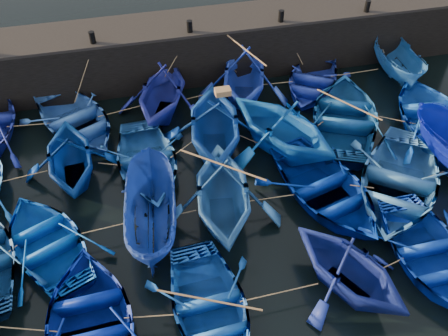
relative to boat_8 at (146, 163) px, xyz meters
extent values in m
plane|color=black|center=(2.68, -4.32, -0.49)|extent=(120.00, 120.00, 0.00)
cube|color=black|center=(2.68, 6.18, 0.76)|extent=(26.00, 2.50, 2.50)
cube|color=black|center=(2.68, 6.18, 2.07)|extent=(26.00, 2.50, 0.12)
cylinder|color=black|center=(-1.32, 5.28, 2.38)|extent=(0.24, 0.24, 0.50)
cylinder|color=black|center=(2.68, 5.28, 2.38)|extent=(0.24, 0.24, 0.50)
cylinder|color=black|center=(6.68, 5.28, 2.38)|extent=(0.24, 0.24, 0.50)
cylinder|color=black|center=(10.68, 5.28, 2.38)|extent=(0.24, 0.24, 0.50)
imported|color=blue|center=(-2.51, 3.06, 0.03)|extent=(5.43, 6.10, 1.04)
imported|color=navy|center=(1.10, 3.42, 0.65)|extent=(5.11, 5.43, 2.28)
imported|color=blue|center=(4.66, 3.72, 0.72)|extent=(5.12, 5.54, 2.42)
imported|color=#1D319D|center=(7.78, 3.65, -0.03)|extent=(5.04, 5.42, 0.92)
imported|color=#205A9B|center=(11.88, 3.71, 0.32)|extent=(1.87, 4.27, 1.61)
imported|color=navy|center=(-2.64, 0.32, 0.60)|extent=(3.81, 4.35, 2.17)
imported|color=#1A5294|center=(0.00, 0.00, 0.00)|extent=(3.56, 4.85, 0.98)
imported|color=navy|center=(2.75, 0.71, 0.80)|extent=(4.97, 5.53, 2.58)
imported|color=#0C51B3|center=(5.21, 0.03, 0.79)|extent=(6.14, 6.35, 2.56)
imported|color=navy|center=(8.19, 0.79, 0.09)|extent=(5.85, 6.72, 1.16)
imported|color=blue|center=(11.63, -0.24, 0.11)|extent=(4.61, 6.10, 1.20)
imported|color=#0443B7|center=(-3.49, -2.89, -0.02)|extent=(4.78, 5.44, 0.94)
imported|color=navy|center=(-0.17, -2.77, 0.39)|extent=(2.28, 4.73, 1.76)
imported|color=#235B9B|center=(2.25, -2.73, 0.74)|extent=(4.64, 5.18, 2.45)
imported|color=navy|center=(5.94, -2.81, 0.05)|extent=(5.02, 6.05, 1.09)
imported|color=#2A65AA|center=(8.49, -3.12, 0.10)|extent=(6.67, 7.03, 1.19)
imported|color=#00167D|center=(-2.23, -6.15, 0.05)|extent=(3.90, 5.31, 1.07)
imported|color=#0F48AE|center=(1.04, -6.38, -0.02)|extent=(3.55, 4.76, 0.95)
imported|color=navy|center=(5.22, -6.32, 0.57)|extent=(4.96, 5.18, 2.11)
imported|color=#0932B8|center=(8.09, -6.06, 0.00)|extent=(3.42, 4.76, 0.98)
cube|color=#9A7143|center=(3.05, 0.71, 2.20)|extent=(0.56, 0.37, 0.22)
cylinder|color=tan|center=(-4.29, 3.15, 0.06)|extent=(1.76, 0.21, 0.04)
cylinder|color=tan|center=(-0.70, 3.24, 0.06)|extent=(1.82, 0.39, 0.04)
cylinder|color=tan|center=(2.88, 3.57, 0.06)|extent=(1.76, 0.34, 0.04)
cylinder|color=tan|center=(6.22, 3.68, 0.06)|extent=(1.32, 0.10, 0.04)
cylinder|color=tan|center=(9.83, 3.68, 0.06)|extent=(2.30, 0.10, 0.04)
cylinder|color=tan|center=(-4.42, 0.21, 0.06)|extent=(1.77, 0.27, 0.04)
cylinder|color=tan|center=(-1.32, 0.16, 0.06)|extent=(0.85, 0.35, 0.04)
cylinder|color=tan|center=(1.38, 0.36, 0.06)|extent=(0.98, 0.74, 0.04)
cylinder|color=tan|center=(3.98, 0.37, 0.06)|extent=(0.68, 0.70, 0.04)
cylinder|color=tan|center=(6.70, 0.41, 0.06)|extent=(1.20, 0.79, 0.04)
cylinder|color=tan|center=(9.91, 0.28, 0.06)|extent=(1.66, 1.07, 0.04)
cylinder|color=tan|center=(-4.50, -2.99, 0.06)|extent=(0.25, 0.23, 0.04)
cylinder|color=tan|center=(-1.83, -2.83, 0.06)|extent=(1.53, 0.16, 0.04)
cylinder|color=tan|center=(1.04, -2.75, 0.06)|extent=(0.62, 0.07, 0.04)
cylinder|color=tan|center=(4.09, -2.77, 0.06)|extent=(1.89, 0.11, 0.04)
cylinder|color=tan|center=(7.21, -2.96, 0.06)|extent=(0.76, 0.35, 0.04)
cylinder|color=tan|center=(9.89, -3.03, 0.06)|extent=(1.01, 0.22, 0.04)
cylinder|color=tan|center=(-4.22, -5.80, 0.06)|extent=(2.19, 0.74, 0.04)
cylinder|color=tan|center=(-0.60, -6.27, 0.06)|extent=(1.48, 0.26, 0.04)
cylinder|color=tan|center=(3.13, -6.35, 0.06)|extent=(2.38, 0.10, 0.04)
cylinder|color=tan|center=(6.65, -6.19, 0.06)|extent=(1.08, 0.30, 0.04)
cylinder|color=tan|center=(-1.92, 4.72, 1.10)|extent=(1.23, 0.96, 2.09)
cylinder|color=tan|center=(1.89, 4.90, 1.10)|extent=(1.61, 0.60, 2.09)
cylinder|color=tan|center=(3.67, 5.05, 1.10)|extent=(2.01, 0.30, 2.10)
cylinder|color=tan|center=(7.23, 5.01, 1.10)|extent=(1.14, 0.37, 2.09)
cylinder|color=tan|center=(11.28, 5.04, 1.10)|extent=(1.24, 0.30, 2.09)
cylinder|color=#99724C|center=(4.66, 3.72, 1.96)|extent=(1.08, 2.84, 0.06)
cylinder|color=#99724C|center=(8.19, 0.79, 0.70)|extent=(1.77, 2.49, 0.06)
cylinder|color=#99724C|center=(2.25, -2.73, 1.99)|extent=(2.34, 1.97, 0.06)
cylinder|color=#99724C|center=(1.04, -6.38, 0.49)|extent=(2.74, 1.32, 0.06)
camera|label=1|loc=(-0.19, -13.55, 12.73)|focal=40.00mm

